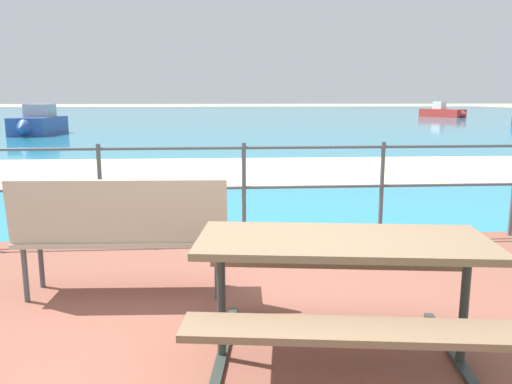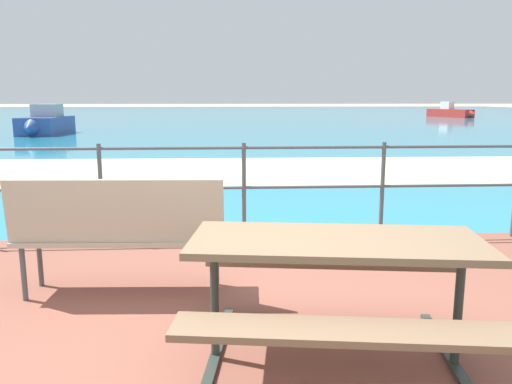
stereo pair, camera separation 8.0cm
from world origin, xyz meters
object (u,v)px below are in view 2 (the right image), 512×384
(boat_mid, at_px, (451,112))
(boat_far, at_px, (45,124))
(picnic_table, at_px, (335,269))
(park_bench, at_px, (119,227))

(boat_mid, bearing_deg, boat_far, -79.86)
(picnic_table, xyz_separation_m, park_bench, (-1.41, 1.07, -0.01))
(park_bench, distance_m, boat_far, 19.71)
(picnic_table, relative_size, park_bench, 1.10)
(boat_mid, bearing_deg, picnic_table, -49.20)
(boat_mid, bearing_deg, park_bench, -51.65)
(picnic_table, bearing_deg, park_bench, 150.36)
(boat_far, bearing_deg, park_bench, 22.45)
(picnic_table, xyz_separation_m, boat_far, (-8.26, 19.56, -0.16))
(boat_far, bearing_deg, picnic_table, 25.01)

